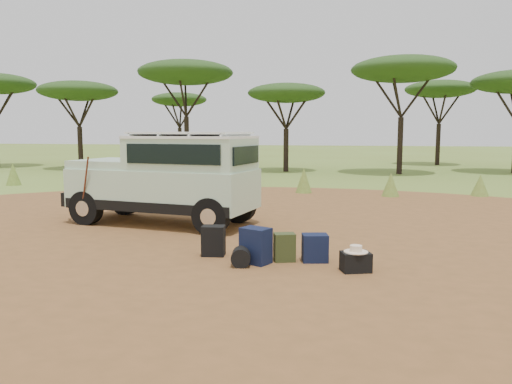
% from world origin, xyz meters
% --- Properties ---
extents(ground, '(140.00, 140.00, 0.00)m').
position_xyz_m(ground, '(0.00, 0.00, 0.00)').
color(ground, olive).
rests_on(ground, ground).
extents(dirt_clearing, '(23.00, 23.00, 0.01)m').
position_xyz_m(dirt_clearing, '(0.00, 0.00, 0.00)').
color(dirt_clearing, brown).
rests_on(dirt_clearing, ground).
extents(grass_fringe, '(36.60, 1.60, 0.90)m').
position_xyz_m(grass_fringe, '(0.12, 8.67, 0.40)').
color(grass_fringe, olive).
rests_on(grass_fringe, ground).
extents(acacia_treeline, '(46.70, 13.20, 6.26)m').
position_xyz_m(acacia_treeline, '(0.75, 19.81, 4.87)').
color(acacia_treeline, black).
rests_on(acacia_treeline, ground).
extents(safari_vehicle, '(4.73, 2.48, 2.19)m').
position_xyz_m(safari_vehicle, '(-2.50, 2.09, 1.06)').
color(safari_vehicle, '#B6D4B5').
rests_on(safari_vehicle, ground).
extents(walking_staff, '(0.47, 0.30, 1.63)m').
position_xyz_m(walking_staff, '(-4.34, 1.47, 0.82)').
color(walking_staff, maroon).
rests_on(walking_staff, ground).
extents(backpack_black, '(0.43, 0.33, 0.54)m').
position_xyz_m(backpack_black, '(-0.59, -0.66, 0.27)').
color(backpack_black, black).
rests_on(backpack_black, ground).
extents(backpack_navy, '(0.56, 0.49, 0.61)m').
position_xyz_m(backpack_navy, '(0.25, -1.01, 0.30)').
color(backpack_navy, '#101A35').
rests_on(backpack_navy, ground).
extents(backpack_olive, '(0.41, 0.35, 0.49)m').
position_xyz_m(backpack_olive, '(0.70, -0.78, 0.24)').
color(backpack_olive, '#33411E').
rests_on(backpack_olive, ground).
extents(duffel_navy, '(0.48, 0.41, 0.48)m').
position_xyz_m(duffel_navy, '(1.21, -0.70, 0.24)').
color(duffel_navy, '#101A35').
rests_on(duffel_navy, ground).
extents(hard_case, '(0.52, 0.44, 0.32)m').
position_xyz_m(hard_case, '(1.90, -1.18, 0.16)').
color(hard_case, black).
rests_on(hard_case, ground).
extents(stuff_sack, '(0.37, 0.37, 0.32)m').
position_xyz_m(stuff_sack, '(0.05, -1.24, 0.16)').
color(stuff_sack, black).
rests_on(stuff_sack, ground).
extents(safari_hat, '(0.38, 0.38, 0.11)m').
position_xyz_m(safari_hat, '(1.90, -1.18, 0.36)').
color(safari_hat, beige).
rests_on(safari_hat, hard_case).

